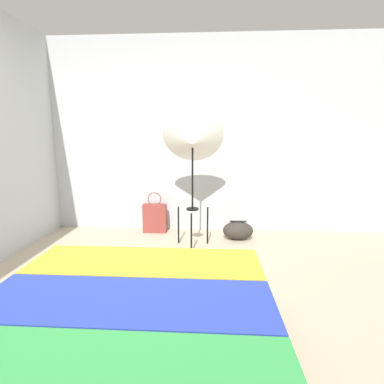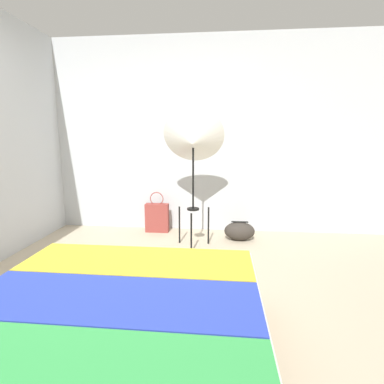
{
  "view_description": "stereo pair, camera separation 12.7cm",
  "coord_description": "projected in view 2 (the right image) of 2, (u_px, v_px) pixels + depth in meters",
  "views": [
    {
      "loc": [
        0.6,
        -1.89,
        1.29
      ],
      "look_at": [
        0.4,
        1.33,
        0.7
      ],
      "focal_mm": 28.0,
      "sensor_mm": 36.0,
      "label": 1
    },
    {
      "loc": [
        0.72,
        -1.88,
        1.29
      ],
      "look_at": [
        0.4,
        1.33,
        0.7
      ],
      "focal_mm": 28.0,
      "sensor_mm": 36.0,
      "label": 2
    }
  ],
  "objects": [
    {
      "name": "ground_plane",
      "position": [
        118.0,
        320.0,
        2.15
      ],
      "size": [
        14.0,
        14.0,
        0.0
      ],
      "primitive_type": "plane",
      "color": "tan"
    },
    {
      "name": "duffel_bag",
      "position": [
        239.0,
        231.0,
        3.79
      ],
      "size": [
        0.38,
        0.23,
        0.24
      ],
      "color": "#332D28",
      "rests_on": "ground_plane"
    },
    {
      "name": "photo_umbrella",
      "position": [
        193.0,
        140.0,
        3.36
      ],
      "size": [
        0.71,
        0.52,
        1.62
      ],
      "color": "black",
      "rests_on": "ground_plane"
    },
    {
      "name": "wall_back",
      "position": [
        170.0,
        136.0,
        4.09
      ],
      "size": [
        8.0,
        0.05,
        2.6
      ],
      "color": "#B7BCC1",
      "rests_on": "ground_plane"
    },
    {
      "name": "bed",
      "position": [
        96.0,
        376.0,
        1.35
      ],
      "size": [
        1.61,
        2.13,
        0.47
      ],
      "color": "#997F60",
      "rests_on": "ground_plane"
    },
    {
      "name": "tote_bag",
      "position": [
        157.0,
        217.0,
        4.11
      ],
      "size": [
        0.32,
        0.11,
        0.56
      ],
      "color": "brown",
      "rests_on": "ground_plane"
    }
  ]
}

